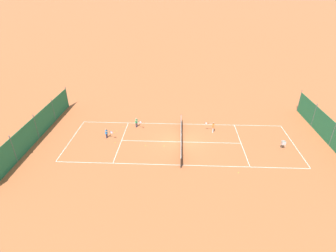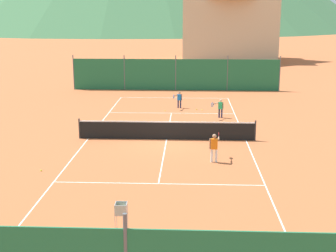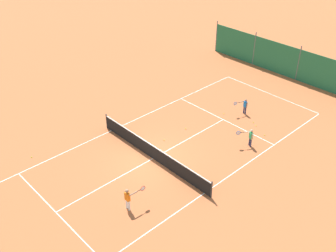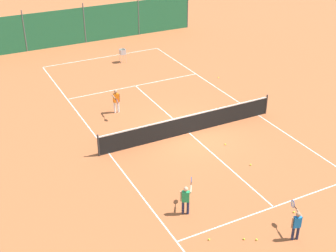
{
  "view_description": "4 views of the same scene",
  "coord_description": "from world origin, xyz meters",
  "px_view_note": "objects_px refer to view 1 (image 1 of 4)",
  "views": [
    {
      "loc": [
        -23.87,
        0.3,
        14.83
      ],
      "look_at": [
        1.26,
        1.43,
        1.22
      ],
      "focal_mm": 28.0,
      "sensor_mm": 36.0,
      "label": 1
    },
    {
      "loc": [
        1.15,
        -23.35,
        6.5
      ],
      "look_at": [
        0.14,
        -1.46,
        1.08
      ],
      "focal_mm": 50.0,
      "sensor_mm": 36.0,
      "label": 2
    },
    {
      "loc": [
        14.06,
        -11.98,
        14.07
      ],
      "look_at": [
        -0.67,
        1.85,
        1.15
      ],
      "focal_mm": 42.0,
      "sensor_mm": 36.0,
      "label": 3
    },
    {
      "loc": [
        9.86,
        16.97,
        10.89
      ],
      "look_at": [
        1.81,
        1.31,
        1.44
      ],
      "focal_mm": 50.0,
      "sensor_mm": 36.0,
      "label": 4
    }
  ],
  "objects_px": {
    "tennis_ball_service_box": "(117,131)",
    "tennis_ball_mid_court": "(146,145)",
    "tennis_ball_alley_left": "(114,132)",
    "ball_hopper": "(284,143)",
    "tennis_net": "(181,138)",
    "player_far_service": "(213,126)",
    "player_far_baseline": "(107,133)",
    "tennis_ball_far_corner": "(164,146)",
    "player_near_service": "(137,122)",
    "tennis_ball_by_net_right": "(239,172)",
    "tennis_ball_alley_right": "(115,142)",
    "tennis_ball_by_net_left": "(123,126)"
  },
  "relations": [
    {
      "from": "tennis_ball_alley_left",
      "to": "tennis_ball_far_corner",
      "type": "bearing_deg",
      "value": -113.84
    },
    {
      "from": "tennis_ball_service_box",
      "to": "ball_hopper",
      "type": "bearing_deg",
      "value": -99.2
    },
    {
      "from": "tennis_net",
      "to": "tennis_ball_by_net_right",
      "type": "distance_m",
      "value": 7.2
    },
    {
      "from": "tennis_ball_alley_right",
      "to": "tennis_ball_far_corner",
      "type": "xyz_separation_m",
      "value": [
        -0.47,
        -5.26,
        0.0
      ]
    },
    {
      "from": "tennis_ball_by_net_right",
      "to": "ball_hopper",
      "type": "height_order",
      "value": "ball_hopper"
    },
    {
      "from": "tennis_ball_by_net_left",
      "to": "ball_hopper",
      "type": "relative_size",
      "value": 0.07
    },
    {
      "from": "tennis_ball_far_corner",
      "to": "tennis_ball_alley_left",
      "type": "bearing_deg",
      "value": 66.16
    },
    {
      "from": "player_near_service",
      "to": "tennis_net",
      "type": "bearing_deg",
      "value": -120.68
    },
    {
      "from": "tennis_net",
      "to": "player_far_baseline",
      "type": "height_order",
      "value": "player_far_baseline"
    },
    {
      "from": "tennis_ball_service_box",
      "to": "tennis_ball_by_net_left",
      "type": "bearing_deg",
      "value": -26.16
    },
    {
      "from": "player_near_service",
      "to": "tennis_ball_alley_left",
      "type": "bearing_deg",
      "value": 120.72
    },
    {
      "from": "player_far_service",
      "to": "tennis_ball_alley_right",
      "type": "distance_m",
      "value": 10.96
    },
    {
      "from": "player_near_service",
      "to": "tennis_ball_by_net_left",
      "type": "bearing_deg",
      "value": 89.61
    },
    {
      "from": "tennis_ball_alley_right",
      "to": "tennis_ball_mid_court",
      "type": "xyz_separation_m",
      "value": [
        -0.48,
        -3.32,
        0.0
      ]
    },
    {
      "from": "tennis_ball_by_net_left",
      "to": "tennis_net",
      "type": "bearing_deg",
      "value": -114.32
    },
    {
      "from": "player_near_service",
      "to": "tennis_ball_alley_left",
      "type": "relative_size",
      "value": 17.89
    },
    {
      "from": "player_far_service",
      "to": "player_near_service",
      "type": "xyz_separation_m",
      "value": [
        0.79,
        8.78,
        -0.05
      ]
    },
    {
      "from": "player_far_service",
      "to": "tennis_ball_by_net_left",
      "type": "distance_m",
      "value": 10.48
    },
    {
      "from": "tennis_net",
      "to": "ball_hopper",
      "type": "height_order",
      "value": "tennis_net"
    },
    {
      "from": "tennis_ball_by_net_right",
      "to": "tennis_ball_mid_court",
      "type": "bearing_deg",
      "value": 65.4
    },
    {
      "from": "ball_hopper",
      "to": "tennis_ball_alley_left",
      "type": "bearing_deg",
      "value": 82.03
    },
    {
      "from": "tennis_ball_by_net_right",
      "to": "tennis_ball_by_net_left",
      "type": "distance_m",
      "value": 14.46
    },
    {
      "from": "tennis_ball_alley_left",
      "to": "tennis_ball_mid_court",
      "type": "bearing_deg",
      "value": -123.56
    },
    {
      "from": "tennis_ball_far_corner",
      "to": "player_near_service",
      "type": "bearing_deg",
      "value": 40.73
    },
    {
      "from": "tennis_net",
      "to": "player_far_baseline",
      "type": "distance_m",
      "value": 8.08
    },
    {
      "from": "tennis_ball_alley_right",
      "to": "tennis_ball_by_net_left",
      "type": "relative_size",
      "value": 1.0
    },
    {
      "from": "tennis_net",
      "to": "tennis_ball_far_corner",
      "type": "distance_m",
      "value": 2.03
    },
    {
      "from": "player_far_service",
      "to": "tennis_ball_service_box",
      "type": "height_order",
      "value": "player_far_service"
    },
    {
      "from": "player_far_service",
      "to": "tennis_ball_by_net_left",
      "type": "xyz_separation_m",
      "value": [
        0.81,
        10.42,
        -0.71
      ]
    },
    {
      "from": "player_far_baseline",
      "to": "tennis_ball_alley_left",
      "type": "distance_m",
      "value": 1.45
    },
    {
      "from": "tennis_ball_by_net_right",
      "to": "tennis_ball_mid_court",
      "type": "distance_m",
      "value": 9.74
    },
    {
      "from": "player_far_baseline",
      "to": "tennis_ball_service_box",
      "type": "bearing_deg",
      "value": -24.42
    },
    {
      "from": "player_far_service",
      "to": "tennis_ball_mid_court",
      "type": "relative_size",
      "value": 19.39
    },
    {
      "from": "tennis_ball_by_net_left",
      "to": "player_far_baseline",
      "type": "bearing_deg",
      "value": 154.87
    },
    {
      "from": "tennis_ball_alley_right",
      "to": "tennis_ball_by_net_right",
      "type": "bearing_deg",
      "value": -110.42
    },
    {
      "from": "tennis_ball_by_net_right",
      "to": "tennis_ball_far_corner",
      "type": "distance_m",
      "value": 8.03
    },
    {
      "from": "tennis_ball_alley_left",
      "to": "ball_hopper",
      "type": "height_order",
      "value": "ball_hopper"
    },
    {
      "from": "tennis_ball_alley_right",
      "to": "tennis_ball_by_net_left",
      "type": "height_order",
      "value": "same"
    },
    {
      "from": "tennis_ball_service_box",
      "to": "tennis_ball_mid_court",
      "type": "relative_size",
      "value": 1.0
    },
    {
      "from": "player_far_baseline",
      "to": "player_near_service",
      "type": "relative_size",
      "value": 0.97
    },
    {
      "from": "tennis_net",
      "to": "player_far_service",
      "type": "height_order",
      "value": "player_far_service"
    },
    {
      "from": "tennis_ball_alley_left",
      "to": "tennis_ball_far_corner",
      "type": "relative_size",
      "value": 1.0
    },
    {
      "from": "tennis_ball_alley_left",
      "to": "ball_hopper",
      "type": "xyz_separation_m",
      "value": [
        -2.52,
        -17.97,
        0.62
      ]
    },
    {
      "from": "player_far_baseline",
      "to": "tennis_ball_mid_court",
      "type": "height_order",
      "value": "player_far_baseline"
    },
    {
      "from": "player_near_service",
      "to": "tennis_ball_far_corner",
      "type": "bearing_deg",
      "value": -139.27
    },
    {
      "from": "ball_hopper",
      "to": "tennis_ball_by_net_left",
      "type": "bearing_deg",
      "value": 77.11
    },
    {
      "from": "tennis_net",
      "to": "tennis_ball_by_net_right",
      "type": "relative_size",
      "value": 139.09
    },
    {
      "from": "player_near_service",
      "to": "tennis_ball_mid_court",
      "type": "relative_size",
      "value": 17.89
    },
    {
      "from": "tennis_ball_by_net_right",
      "to": "tennis_ball_alley_right",
      "type": "relative_size",
      "value": 1.0
    },
    {
      "from": "tennis_ball_far_corner",
      "to": "tennis_ball_by_net_right",
      "type": "bearing_deg",
      "value": -120.4
    }
  ]
}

